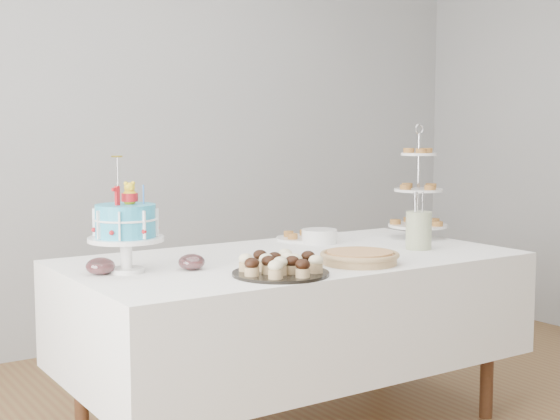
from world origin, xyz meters
TOP-DOWN VIEW (x-y plane):
  - walls at (0.00, 0.00)m, footprint 5.04×4.04m
  - table at (0.00, 0.30)m, footprint 1.92×1.02m
  - birthday_cake at (-0.74, 0.34)m, footprint 0.29×0.29m
  - cupcake_tray at (-0.28, -0.03)m, footprint 0.37×0.37m
  - pie at (0.12, -0.00)m, footprint 0.32×0.32m
  - tiered_stand at (0.84, 0.42)m, footprint 0.29×0.29m
  - plate_stack at (0.33, 0.55)m, footprint 0.17×0.17m
  - pastry_plate at (0.32, 0.68)m, footprint 0.27×0.27m
  - jam_bowl_a at (-0.51, 0.26)m, footprint 0.10×0.10m
  - jam_bowl_b at (-0.84, 0.35)m, footprint 0.11×0.11m
  - utensil_pitcher at (0.59, 0.15)m, footprint 0.13×0.12m

SIDE VIEW (x-z plane):
  - table at x=0.00m, z-range 0.16..0.93m
  - pastry_plate at x=0.32m, z-range 0.77..0.81m
  - pie at x=0.12m, z-range 0.77..0.82m
  - jam_bowl_a at x=-0.51m, z-range 0.77..0.83m
  - jam_bowl_b at x=-0.84m, z-range 0.77..0.83m
  - plate_stack at x=0.33m, z-range 0.77..0.84m
  - cupcake_tray at x=-0.28m, z-range 0.77..0.85m
  - utensil_pitcher at x=0.59m, z-range 0.73..0.99m
  - birthday_cake at x=-0.74m, z-range 0.67..1.11m
  - tiered_stand at x=0.84m, z-range 0.72..1.29m
  - walls at x=0.00m, z-range 0.00..2.70m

